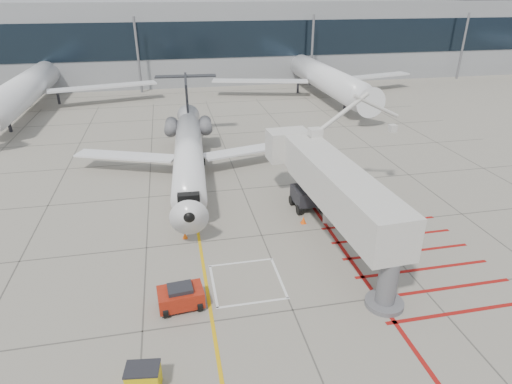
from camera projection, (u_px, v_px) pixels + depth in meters
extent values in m
plane|color=gray|center=(275.00, 268.00, 26.88)|extent=(260.00, 260.00, 0.00)
cone|color=#EF5B0C|center=(185.00, 235.00, 29.99)|extent=(0.34, 0.34, 0.47)
cone|color=#FE530D|center=(303.00, 220.00, 31.90)|extent=(0.40, 0.40, 0.56)
cube|color=gray|center=(241.00, 37.00, 87.64)|extent=(180.00, 28.00, 14.00)
cube|color=black|center=(255.00, 39.00, 74.78)|extent=(180.00, 0.10, 6.00)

